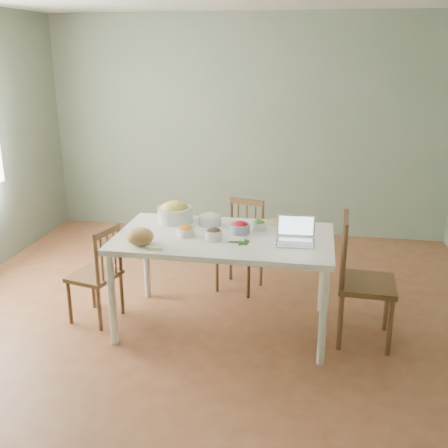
% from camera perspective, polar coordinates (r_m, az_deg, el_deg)
% --- Properties ---
extents(floor, '(5.00, 5.00, 0.00)m').
position_cam_1_polar(floor, '(4.71, -2.05, -10.40)').
color(floor, brown).
rests_on(floor, ground).
extents(wall_back, '(5.00, 0.00, 2.70)m').
position_cam_1_polar(wall_back, '(6.66, 2.40, 10.40)').
color(wall_back, slate).
rests_on(wall_back, ground).
extents(wall_front, '(5.00, 0.00, 2.70)m').
position_cam_1_polar(wall_front, '(1.99, -17.94, -9.77)').
color(wall_front, slate).
rests_on(wall_front, ground).
extents(dining_table, '(1.76, 0.99, 0.82)m').
position_cam_1_polar(dining_table, '(4.44, 0.00, -6.29)').
color(dining_table, white).
rests_on(dining_table, floor).
extents(chair_far, '(0.48, 0.46, 0.88)m').
position_cam_1_polar(chair_far, '(5.13, 1.68, -2.49)').
color(chair_far, '#422C18').
rests_on(chair_far, floor).
extents(chair_left, '(0.44, 0.46, 0.87)m').
position_cam_1_polar(chair_left, '(4.69, -13.87, -5.21)').
color(chair_left, '#422C18').
rests_on(chair_left, floor).
extents(chair_right, '(0.46, 0.48, 1.04)m').
position_cam_1_polar(chair_right, '(4.35, 15.23, -5.96)').
color(chair_right, '#422C18').
rests_on(chair_right, floor).
extents(bread_boule, '(0.22, 0.22, 0.13)m').
position_cam_1_polar(bread_boule, '(4.12, -9.04, -1.34)').
color(bread_boule, tan).
rests_on(bread_boule, dining_table).
extents(butter_stick, '(0.12, 0.04, 0.03)m').
position_cam_1_polar(butter_stick, '(4.00, -7.50, -2.66)').
color(butter_stick, '#FBF6C5').
rests_on(butter_stick, dining_table).
extents(bowl_squash, '(0.37, 0.37, 0.18)m').
position_cam_1_polar(bowl_squash, '(4.63, -5.33, 1.29)').
color(bowl_squash, gold).
rests_on(bowl_squash, dining_table).
extents(bowl_carrot, '(0.18, 0.18, 0.09)m').
position_cam_1_polar(bowl_carrot, '(4.28, -4.13, -0.72)').
color(bowl_carrot, orange).
rests_on(bowl_carrot, dining_table).
extents(bowl_onion, '(0.21, 0.21, 0.11)m').
position_cam_1_polar(bowl_onion, '(4.54, -1.55, 0.54)').
color(bowl_onion, silver).
rests_on(bowl_onion, dining_table).
extents(bowl_mushroom, '(0.15, 0.15, 0.09)m').
position_cam_1_polar(bowl_mushroom, '(4.19, -1.13, -1.07)').
color(bowl_mushroom, black).
rests_on(bowl_mushroom, dining_table).
extents(bowl_redpep, '(0.22, 0.22, 0.10)m').
position_cam_1_polar(bowl_redpep, '(4.33, 1.75, -0.37)').
color(bowl_redpep, red).
rests_on(bowl_redpep, dining_table).
extents(bowl_broccoli, '(0.15, 0.15, 0.08)m').
position_cam_1_polar(bowl_broccoli, '(4.44, 3.77, -0.06)').
color(bowl_broccoli, '#21491A').
rests_on(bowl_broccoli, dining_table).
extents(flatbread, '(0.20, 0.20, 0.02)m').
position_cam_1_polar(flatbread, '(4.61, 5.64, 0.15)').
color(flatbread, tan).
rests_on(flatbread, dining_table).
extents(basil_bunch, '(0.19, 0.19, 0.02)m').
position_cam_1_polar(basil_bunch, '(4.13, 1.60, -1.88)').
color(basil_bunch, '#275C1A').
rests_on(basil_bunch, dining_table).
extents(laptop, '(0.31, 0.27, 0.20)m').
position_cam_1_polar(laptop, '(4.11, 7.78, -0.82)').
color(laptop, silver).
rests_on(laptop, dining_table).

